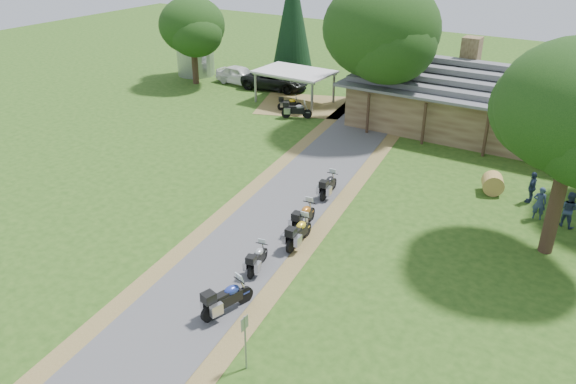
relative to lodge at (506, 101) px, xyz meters
The scene contains 24 objects.
ground 24.86m from the lodge, 104.04° to the right, with size 120.00×120.00×0.00m, color #244814.
driveway 21.17m from the lodge, 108.00° to the right, with size 46.00×46.00×0.00m, color #49494C.
lodge is the anchor object (origin of this frame).
silo 28.68m from the lodge, behind, with size 3.47×3.47×7.05m, color gray.
carport 16.12m from the lodge, behind, with size 5.93×3.95×2.57m, color silver, non-canonical shape.
car_white_sedan 23.12m from the lodge, behind, with size 6.07×2.56×2.02m, color white.
car_dark_suv 19.57m from the lodge, behind, with size 6.33×2.69×2.42m, color black.
motorcycle_row_a 25.80m from the lodge, 99.36° to the right, with size 2.10×0.68×1.43m, color navy, non-canonical shape.
motorcycle_row_b 23.01m from the lodge, 102.25° to the right, with size 1.76×0.57×1.20m, color #989C9F, non-canonical shape.
motorcycle_row_c 20.28m from the lodge, 102.65° to the right, with size 2.03×0.66×1.39m, color yellow, non-canonical shape.
motorcycle_row_d 19.08m from the lodge, 105.15° to the right, with size 2.07×0.67×1.41m, color #BA661C, non-canonical shape.
motorcycle_row_e 15.69m from the lodge, 111.35° to the right, with size 1.93×0.63×1.32m, color black, non-canonical shape.
motorcycle_carport_a 15.68m from the lodge, 168.99° to the right, with size 1.70×0.56×1.17m, color yellow, non-canonical shape.
motorcycle_carport_b 14.60m from the lodge, 162.55° to the right, with size 2.02×0.66×1.38m, color gray, non-canonical shape.
person_a 12.25m from the lodge, 68.61° to the right, with size 0.58×0.42×2.05m, color #2A3853.
person_b 12.83m from the lodge, 63.21° to the right, with size 0.61×0.44×2.15m, color #2A3853.
person_c 10.41m from the lodge, 68.56° to the right, with size 0.57×0.41×2.02m, color #2A3853.
hay_bale 9.90m from the lodge, 79.40° to the right, with size 1.13×1.13×1.04m, color olive.
sign_post 27.56m from the lodge, 93.81° to the right, with size 0.39×0.07×2.17m, color gray, non-canonical shape.
oak_lodge_left 9.18m from the lodge, 157.87° to the right, with size 7.81×7.81×11.21m, color black, non-canonical shape.
oak_driveway 15.59m from the lodge, 69.54° to the right, with size 6.55×6.55×10.92m, color black, non-canonical shape.
oak_silo 26.66m from the lodge, behind, with size 5.73×5.73×8.27m, color black, non-canonical shape.
cedar_near 11.90m from the lodge, 162.98° to the left, with size 3.91×3.91×13.73m, color black.
cedar_far 20.82m from the lodge, 165.74° to the left, with size 3.67×3.67×10.52m, color black.
Camera 1 is at (12.89, -14.84, 13.63)m, focal length 35.00 mm.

